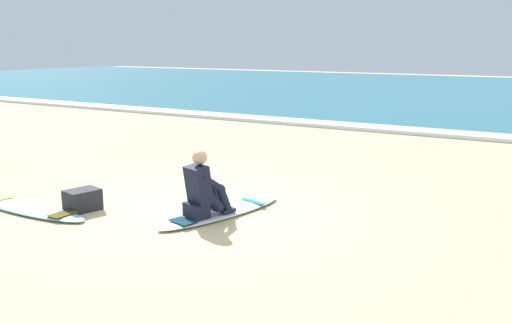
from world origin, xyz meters
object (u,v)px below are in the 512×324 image
object	(u,v)px
surfer_seated	(203,190)
surfboard_spare_near	(28,208)
surfboard_main	(222,212)
beach_bag	(83,200)

from	to	relation	value
surfer_seated	surfboard_spare_near	size ratio (longest dim) A/B	0.39
surfboard_main	surfer_seated	distance (m)	0.54
surfboard_main	beach_bag	world-z (taller)	beach_bag
surfboard_main	beach_bag	bearing A→B (deg)	-155.48
surfboard_main	surfboard_spare_near	xyz separation A→B (m)	(-2.62, -1.29, -0.00)
surfer_seated	surfboard_spare_near	distance (m)	2.74
surfboard_spare_near	beach_bag	bearing A→B (deg)	30.87
surfer_seated	surfboard_spare_near	xyz separation A→B (m)	(-2.54, -0.95, -0.40)
surfboard_main	surfer_seated	xyz separation A→B (m)	(-0.08, -0.35, 0.40)
surfer_seated	surfboard_spare_near	bearing A→B (deg)	-159.57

